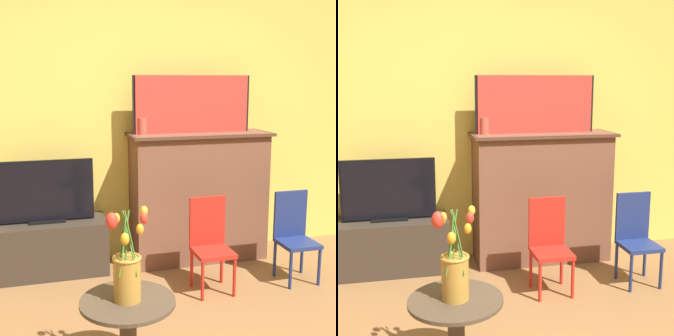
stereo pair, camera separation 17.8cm
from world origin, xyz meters
The scene contains 10 objects.
wall_back centered at (0.00, 2.13, 1.35)m, with size 8.00×0.06×2.70m.
fireplace_mantel centered at (0.42, 1.90, 0.57)m, with size 1.20×0.44×1.10m.
painting centered at (0.36, 1.90, 1.34)m, with size 1.01×0.03×0.47m.
mantel_candle centered at (-0.07, 1.90, 1.17)m, with size 0.07×0.07×0.13m.
tv_stand centered at (-0.85, 1.89, 0.22)m, with size 0.92×0.38×0.43m.
tv_monitor centered at (-0.85, 1.89, 0.67)m, with size 0.74×0.12×0.50m.
chair_red centered at (0.30, 1.28, 0.38)m, with size 0.28×0.28×0.69m.
chair_blue centered at (1.00, 1.29, 0.38)m, with size 0.28×0.28×0.69m.
side_table centered at (-0.48, 0.41, 0.28)m, with size 0.50×0.50×0.43m.
vase_tulips centered at (-0.49, 0.40, 0.60)m, with size 0.22×0.21×0.50m.
Camera 1 is at (-0.88, -1.80, 1.54)m, focal length 50.00 mm.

